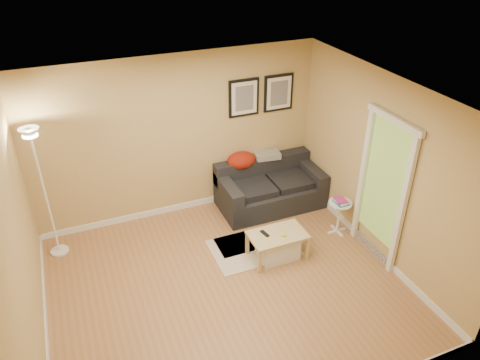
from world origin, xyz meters
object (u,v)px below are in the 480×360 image
at_px(side_table, 339,217).
at_px(floor_lamp, 46,198).
at_px(coffee_table, 277,245).
at_px(storage_bin, 278,247).
at_px(sofa, 271,186).
at_px(book_stack, 341,201).

distance_m(side_table, floor_lamp, 4.23).
distance_m(coffee_table, storage_bin, 0.03).
distance_m(coffee_table, side_table, 1.15).
height_order(sofa, coffee_table, sofa).
xyz_separation_m(storage_bin, book_stack, (1.12, 0.17, 0.40)).
bearing_deg(coffee_table, floor_lamp, 169.12).
relative_size(coffee_table, side_table, 1.49).
relative_size(coffee_table, book_stack, 3.55).
bearing_deg(storage_bin, sofa, 68.92).
height_order(sofa, storage_bin, sofa).
bearing_deg(side_table, book_stack, -114.04).
height_order(coffee_table, book_stack, book_stack).
xyz_separation_m(side_table, book_stack, (-0.01, -0.01, 0.30)).
bearing_deg(floor_lamp, side_table, -15.68).
bearing_deg(sofa, book_stack, -59.55).
height_order(storage_bin, side_table, side_table).
height_order(coffee_table, side_table, side_table).
bearing_deg(coffee_table, side_table, 22.14).
xyz_separation_m(sofa, floor_lamp, (-3.38, 0.06, 0.56)).
distance_m(side_table, book_stack, 0.31).
xyz_separation_m(sofa, book_stack, (0.63, -1.08, 0.20)).
relative_size(sofa, floor_lamp, 0.86).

